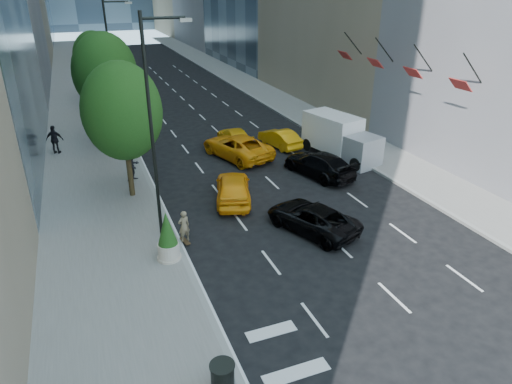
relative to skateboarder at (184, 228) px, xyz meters
name	(u,v)px	position (x,y,z in m)	size (l,w,h in m)	color
ground	(321,251)	(5.60, -3.00, -0.78)	(160.00, 160.00, 0.00)	black
sidewalk_left	(83,111)	(-3.40, 27.00, -0.70)	(6.00, 120.00, 0.15)	slate
sidewalk_right	(268,94)	(15.60, 27.00, -0.70)	(4.00, 120.00, 0.15)	slate
lamp_near	(155,118)	(-0.72, 1.00, 5.04)	(2.13, 0.22, 10.00)	black
lamp_far	(113,59)	(-0.72, 19.00, 5.04)	(2.13, 0.22, 10.00)	black
tree_near	(122,112)	(-1.60, 6.00, 4.19)	(4.20, 4.20, 7.46)	black
tree_mid	(105,73)	(-1.60, 16.00, 4.54)	(4.50, 4.50, 7.99)	black
tree_far	(94,57)	(-1.60, 29.00, 3.85)	(3.90, 3.90, 6.92)	black
traffic_signal	(98,50)	(-0.80, 37.00, 3.46)	(2.48, 0.53, 5.20)	black
facade_flags	(395,64)	(16.24, 7.00, 5.41)	(1.85, 13.30, 2.05)	black
skateboarder	(184,228)	(0.00, 0.00, 0.00)	(0.57, 0.37, 1.55)	#827051
black_sedan_lincoln	(312,218)	(6.10, -1.10, -0.10)	(2.24, 4.85, 1.35)	black
black_sedan_mercedes	(319,164)	(9.80, 5.00, -0.02)	(2.11, 5.19, 1.51)	black
taxi_a	(233,188)	(3.60, 3.50, 0.01)	(1.86, 4.63, 1.58)	#FF9C0D
taxi_b	(280,138)	(9.80, 11.00, -0.12)	(1.39, 3.99, 1.32)	orange
taxi_c	(237,146)	(6.10, 10.00, 0.03)	(2.66, 5.77, 1.60)	orange
taxi_d	(235,137)	(6.80, 12.50, -0.12)	(1.83, 4.49, 1.30)	#F9B70D
city_bus	(120,81)	(0.80, 32.82, 0.71)	(2.49, 10.64, 2.96)	white
box_truck	(340,137)	(12.74, 7.48, 0.67)	(3.38, 6.25, 2.84)	white
pedestrian_a	(133,166)	(-1.20, 8.13, 0.31)	(0.91, 0.71, 1.87)	black
pedestrian_b	(55,140)	(-5.60, 15.00, 0.38)	(1.18, 0.49, 2.01)	black
trash_can	(223,379)	(-1.00, -9.00, -0.11)	(0.69, 0.69, 1.03)	black
planter_shrub	(167,237)	(-1.00, -1.29, 0.45)	(0.94, 0.94, 2.26)	beige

